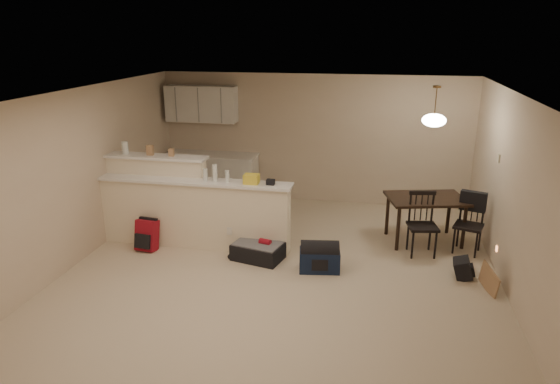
% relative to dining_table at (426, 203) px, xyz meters
% --- Properties ---
extents(room, '(7.00, 7.02, 2.50)m').
position_rel_dining_table_xyz_m(room, '(-2.05, -1.79, 0.59)').
color(room, beige).
rests_on(room, ground).
extents(breakfast_bar, '(3.08, 0.58, 1.39)m').
position_rel_dining_table_xyz_m(breakfast_bar, '(-3.81, -0.81, -0.05)').
color(breakfast_bar, '#F4E6C5').
rests_on(breakfast_bar, ground).
extents(upper_cabinets, '(1.40, 0.34, 0.70)m').
position_rel_dining_table_xyz_m(upper_cabinets, '(-4.25, 1.53, 1.24)').
color(upper_cabinets, white).
rests_on(upper_cabinets, room).
extents(kitchen_counter, '(1.80, 0.60, 0.90)m').
position_rel_dining_table_xyz_m(kitchen_counter, '(-4.05, 1.40, -0.21)').
color(kitchen_counter, white).
rests_on(kitchen_counter, ground).
extents(thermostat, '(0.02, 0.12, 0.12)m').
position_rel_dining_table_xyz_m(thermostat, '(0.93, -0.24, 0.84)').
color(thermostat, beige).
rests_on(thermostat, room).
extents(jar, '(0.10, 0.10, 0.20)m').
position_rel_dining_table_xyz_m(jar, '(-4.76, -0.67, 0.83)').
color(jar, silver).
rests_on(jar, breakfast_bar).
extents(cereal_box, '(0.10, 0.07, 0.16)m').
position_rel_dining_table_xyz_m(cereal_box, '(-4.33, -0.67, 0.81)').
color(cereal_box, '#A97F57').
rests_on(cereal_box, breakfast_bar).
extents(small_box, '(0.08, 0.06, 0.12)m').
position_rel_dining_table_xyz_m(small_box, '(-3.98, -0.67, 0.79)').
color(small_box, '#A97F57').
rests_on(small_box, breakfast_bar).
extents(bottle_a, '(0.07, 0.07, 0.26)m').
position_rel_dining_table_xyz_m(bottle_a, '(-3.20, -0.89, 0.56)').
color(bottle_a, silver).
rests_on(bottle_a, breakfast_bar).
extents(bottle_b, '(0.06, 0.06, 0.18)m').
position_rel_dining_table_xyz_m(bottle_b, '(-3.00, -0.89, 0.52)').
color(bottle_b, silver).
rests_on(bottle_b, breakfast_bar).
extents(bag_lump, '(0.22, 0.18, 0.14)m').
position_rel_dining_table_xyz_m(bag_lump, '(-2.63, -0.89, 0.50)').
color(bag_lump, '#A97F57').
rests_on(bag_lump, breakfast_bar).
extents(pouch, '(0.12, 0.10, 0.08)m').
position_rel_dining_table_xyz_m(pouch, '(-2.34, -0.89, 0.47)').
color(pouch, '#A97F57').
rests_on(pouch, breakfast_bar).
extents(extra_item_x, '(0.07, 0.07, 0.19)m').
position_rel_dining_table_xyz_m(extra_item_x, '(-3.35, -0.89, 0.53)').
color(extra_item_x, silver).
rests_on(extra_item_x, breakfast_bar).
extents(dining_table, '(1.36, 1.07, 0.75)m').
position_rel_dining_table_xyz_m(dining_table, '(0.00, 0.00, 0.00)').
color(dining_table, black).
rests_on(dining_table, ground).
extents(pendant_lamp, '(0.36, 0.36, 0.62)m').
position_rel_dining_table_xyz_m(pendant_lamp, '(0.00, 0.00, 1.33)').
color(pendant_lamp, brown).
rests_on(pendant_lamp, room).
extents(dining_chair_near, '(0.49, 0.47, 0.96)m').
position_rel_dining_table_xyz_m(dining_chair_near, '(-0.07, -0.52, -0.18)').
color(dining_chair_near, black).
rests_on(dining_chair_near, ground).
extents(dining_chair_far, '(0.50, 0.49, 0.92)m').
position_rel_dining_table_xyz_m(dining_chair_far, '(0.62, -0.30, -0.20)').
color(dining_chair_far, black).
rests_on(dining_chair_far, ground).
extents(suitcase, '(0.81, 0.62, 0.24)m').
position_rel_dining_table_xyz_m(suitcase, '(-2.47, -1.18, -0.54)').
color(suitcase, black).
rests_on(suitcase, ground).
extents(red_backpack, '(0.34, 0.24, 0.48)m').
position_rel_dining_table_xyz_m(red_backpack, '(-4.25, -1.18, -0.42)').
color(red_backpack, maroon).
rests_on(red_backpack, ground).
extents(navy_duffel, '(0.61, 0.39, 0.31)m').
position_rel_dining_table_xyz_m(navy_duffel, '(-1.52, -1.37, -0.50)').
color(navy_duffel, '#121E3A').
rests_on(navy_duffel, ground).
extents(black_daypack, '(0.24, 0.32, 0.26)m').
position_rel_dining_table_xyz_m(black_daypack, '(0.45, -1.18, -0.53)').
color(black_daypack, black).
rests_on(black_daypack, ground).
extents(cardboard_sheet, '(0.15, 0.43, 0.34)m').
position_rel_dining_table_xyz_m(cardboard_sheet, '(0.72, -1.54, -0.49)').
color(cardboard_sheet, '#A97F57').
rests_on(cardboard_sheet, ground).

